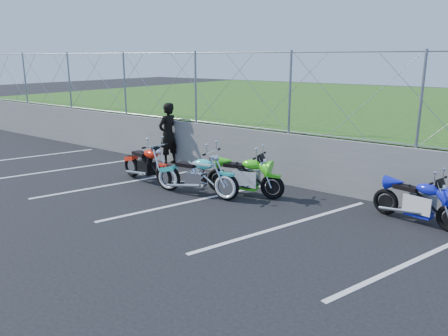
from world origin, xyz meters
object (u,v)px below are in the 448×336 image
Objects in this scene: sportbike_green at (246,178)px; sportbike_blue at (419,203)px; cruiser_turquoise at (198,177)px; naked_orange at (148,166)px; person_standing at (168,134)px.

sportbike_green reaches higher than sportbike_blue.
naked_orange is (-1.69, 0.04, 0.00)m from cruiser_turquoise.
person_standing reaches higher than sportbike_blue.
cruiser_turquoise is 3.25m from person_standing.
cruiser_turquoise is 1.19× the size of person_standing.
naked_orange is at bearing 30.10° from person_standing.
sportbike_green is at bearing 23.18° from naked_orange.
sportbike_green is 3.69m from sportbike_blue.
person_standing is (-3.56, 1.15, 0.49)m from sportbike_green.
cruiser_turquoise is 1.06× the size of naked_orange.
person_standing reaches higher than cruiser_turquoise.
cruiser_turquoise is 1.21× the size of sportbike_blue.
naked_orange is 6.35m from sportbike_blue.
person_standing reaches higher than naked_orange.
sportbike_green is at bearing -160.48° from sportbike_blue.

